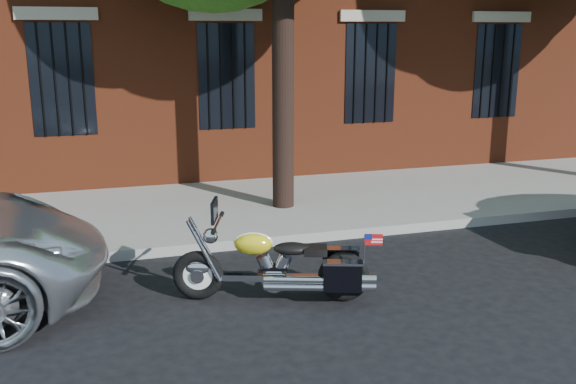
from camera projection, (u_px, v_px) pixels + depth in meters
name	position (u px, v px, depth m)	size (l,w,h in m)	color
ground	(310.00, 277.00, 8.16)	(120.00, 120.00, 0.00)	black
curb	(280.00, 239.00, 9.42)	(40.00, 0.16, 0.15)	gray
sidewalk	(250.00, 207.00, 11.17)	(40.00, 3.60, 0.15)	gray
motorcycle	(281.00, 268.00, 7.36)	(2.20, 1.17, 1.20)	black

